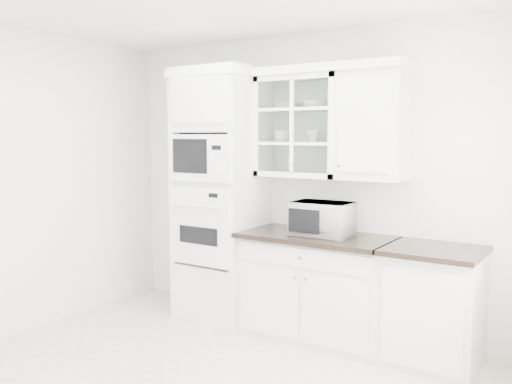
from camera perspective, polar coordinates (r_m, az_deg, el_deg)
The scene contains 12 objects.
room_shell at distance 3.94m, azimuth -3.79°, elevation 6.08°, with size 4.00×3.50×2.70m.
oven_column at distance 5.21m, azimuth -3.73°, elevation -0.34°, with size 0.76×0.68×2.40m.
base_cabinet_run at distance 4.83m, azimuth 6.47°, elevation -9.77°, with size 1.32×0.67×0.92m.
extra_base_cabinet at distance 4.49m, azimuth 18.13°, elevation -11.27°, with size 0.72×0.67×0.92m.
upper_cabinet_glass at distance 4.89m, azimuth 4.77°, elevation 6.88°, with size 0.80×0.33×0.90m.
upper_cabinet_solid at distance 4.61m, azimuth 12.20°, elevation 6.82°, with size 0.55×0.33×0.90m, color white.
crown_molding at distance 4.95m, azimuth 3.59°, elevation 12.50°, with size 2.14×0.38×0.07m, color white.
countertop_microwave at distance 4.67m, azimuth 7.06°, elevation -2.79°, with size 0.50×0.41×0.29m, color white.
bowl_a at distance 4.99m, azimuth 3.29°, elevation 9.03°, with size 0.23×0.23×0.06m, color white.
bowl_b at distance 4.84m, azimuth 6.22°, elevation 9.14°, with size 0.20×0.20×0.06m, color white.
cup_a at distance 4.98m, azimuth 2.75°, elevation 5.85°, with size 0.13×0.13×0.10m, color white.
cup_b at distance 4.85m, azimuth 6.10°, elevation 5.83°, with size 0.11×0.11×0.10m, color white.
Camera 1 is at (2.39, -2.70, 1.77)m, focal length 38.00 mm.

